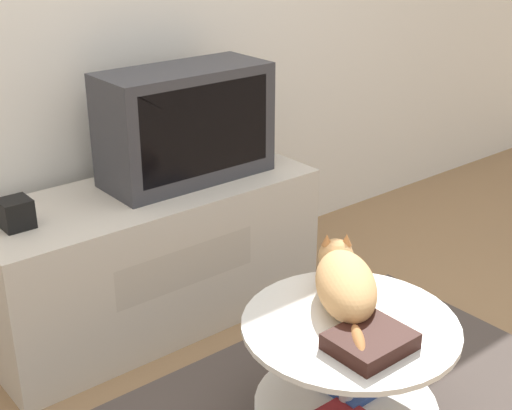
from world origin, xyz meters
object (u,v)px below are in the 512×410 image
tv (186,124)px  cat (345,282)px  speaker (16,213)px  dvd_box (370,341)px

tv → cat: bearing=-92.4°
tv → speaker: (-0.71, -0.03, -0.17)m
cat → dvd_box: bearing=-171.6°
dvd_box → tv: bearing=81.8°
tv → dvd_box: bearing=-98.2°
tv → dvd_box: tv is taller
speaker → dvd_box: speaker is taller
tv → cat: 0.95m
tv → cat: (-0.04, -0.90, -0.28)m
dvd_box → cat: cat is taller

